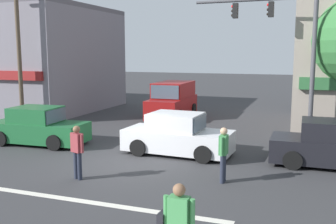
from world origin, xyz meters
TOP-DOWN VIEW (x-y plane):
  - ground_plane at (0.00, 0.00)m, footprint 120.00×120.00m
  - lane_marking_stripe at (0.00, -3.50)m, footprint 9.00×0.24m
  - building_left_block at (-13.70, 10.28)m, footprint 12.95×9.53m
  - utility_pole_near_left at (-8.43, 4.88)m, footprint 1.40×0.22m
  - traffic_light_mast at (5.06, 4.47)m, footprint 4.89×0.37m
  - van_approaching_near at (-1.69, 9.96)m, footprint 2.09×4.63m
  - sedan_crossing_center at (-4.79, 1.54)m, footprint 4.19×2.05m
  - sedan_parked_curbside at (1.31, 1.93)m, footprint 4.18×2.03m
  - sedan_crossing_leftbound at (6.79, 2.16)m, footprint 4.11×1.91m
  - pedestrian_foreground_with_bag at (3.95, -5.92)m, footprint 0.67×0.31m
  - pedestrian_mid_crossing at (3.65, -0.74)m, footprint 0.23×0.57m
  - pedestrian_far_side at (-0.59, -1.98)m, footprint 0.54×0.33m

SIDE VIEW (x-z plane):
  - ground_plane at x=0.00m, z-range 0.00..0.00m
  - lane_marking_stripe at x=0.00m, z-range 0.00..0.01m
  - sedan_crossing_center at x=-4.79m, z-range -0.08..1.50m
  - sedan_parked_curbside at x=1.31m, z-range -0.08..1.50m
  - sedan_crossing_leftbound at x=6.79m, z-range -0.08..1.50m
  - pedestrian_mid_crossing at x=3.65m, z-range 0.11..1.78m
  - pedestrian_far_side at x=-0.59m, z-range 0.11..1.78m
  - pedestrian_foreground_with_bag at x=3.95m, z-range 0.12..1.79m
  - van_approaching_near at x=-1.69m, z-range -0.05..2.06m
  - building_left_block at x=-13.70m, z-range 0.00..6.84m
  - utility_pole_near_left at x=-8.43m, z-range 0.15..7.59m
  - traffic_light_mast at x=5.06m, z-range 1.08..7.28m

